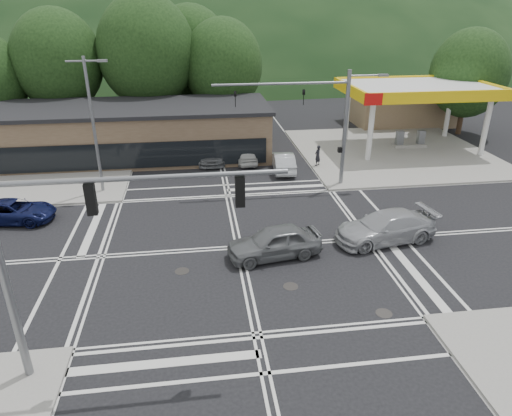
{
  "coord_description": "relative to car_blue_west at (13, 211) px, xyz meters",
  "views": [
    {
      "loc": [
        -1.99,
        -21.32,
        12.0
      ],
      "look_at": [
        1.18,
        1.87,
        1.4
      ],
      "focal_mm": 32.0,
      "sensor_mm": 36.0,
      "label": 1
    }
  ],
  "objects": [
    {
      "name": "car_grey_center",
      "position": [
        14.67,
        -6.17,
        0.16
      ],
      "size": [
        5.1,
        2.7,
        1.65
      ],
      "primitive_type": "imported",
      "rotation": [
        0.0,
        0.0,
        -1.41
      ],
      "color": "slate",
      "rests_on": "ground"
    },
    {
      "name": "signal_mast_ne",
      "position": [
        19.9,
        3.2,
        4.41
      ],
      "size": [
        11.65,
        0.3,
        8.0
      ],
      "color": "slate",
      "rests_on": "ground"
    },
    {
      "name": "convenience_store",
      "position": [
        32.95,
        20.0,
        1.24
      ],
      "size": [
        10.0,
        6.0,
        3.8
      ],
      "primitive_type": "cube",
      "color": "#846B4F",
      "rests_on": "ground"
    },
    {
      "name": "car_silver_east",
      "position": [
        20.95,
        -5.3,
        0.15
      ],
      "size": [
        5.93,
        3.17,
        1.64
      ],
      "primitive_type": "imported",
      "rotation": [
        0.0,
        0.0,
        -1.41
      ],
      "color": "#A7A9AE",
      "rests_on": "ground"
    },
    {
      "name": "gas_station_canopy",
      "position": [
        29.94,
        10.99,
        4.38
      ],
      "size": [
        12.32,
        8.34,
        5.75
      ],
      "color": "silver",
      "rests_on": "ground"
    },
    {
      "name": "sidewalk_nw",
      "position": [
        -2.05,
        10.0,
        -0.59
      ],
      "size": [
        16.0,
        16.0,
        0.15
      ],
      "primitive_type": "cube",
      "color": "gray",
      "rests_on": "ground"
    },
    {
      "name": "tree_ne",
      "position": [
        36.95,
        15.0,
        5.18
      ],
      "size": [
        7.2,
        7.2,
        9.99
      ],
      "color": "#382619",
      "rests_on": "ground"
    },
    {
      "name": "tree_n_a",
      "position": [
        -1.05,
        19.0,
        6.48
      ],
      "size": [
        8.0,
        8.0,
        11.75
      ],
      "color": "#382619",
      "rests_on": "ground"
    },
    {
      "name": "pedestrian",
      "position": [
        20.45,
        7.13,
        0.3
      ],
      "size": [
        0.71,
        0.68,
        1.64
      ],
      "primitive_type": "imported",
      "rotation": [
        0.0,
        0.0,
        3.82
      ],
      "color": "black",
      "rests_on": "sidewalk_ne"
    },
    {
      "name": "commercial_row",
      "position": [
        4.95,
        12.0,
        1.34
      ],
      "size": [
        24.0,
        8.0,
        4.0
      ],
      "primitive_type": "cube",
      "color": "brown",
      "rests_on": "ground"
    },
    {
      "name": "tree_n_c",
      "position": [
        13.95,
        19.0,
        5.83
      ],
      "size": [
        7.6,
        7.6,
        10.87
      ],
      "color": "#382619",
      "rests_on": "ground"
    },
    {
      "name": "streetlight_nw",
      "position": [
        4.51,
        4.0,
        4.39
      ],
      "size": [
        2.5,
        0.25,
        9.0
      ],
      "color": "slate",
      "rests_on": "ground"
    },
    {
      "name": "car_northbound",
      "position": [
        12.13,
        10.0,
        0.11
      ],
      "size": [
        2.2,
        5.31,
        1.54
      ],
      "primitive_type": "imported",
      "rotation": [
        0.0,
        0.0,
        0.01
      ],
      "color": "slate",
      "rests_on": "ground"
    },
    {
      "name": "ground",
      "position": [
        12.95,
        -5.0,
        -0.66
      ],
      "size": [
        120.0,
        120.0,
        0.0
      ],
      "primitive_type": "plane",
      "color": "black",
      "rests_on": "ground"
    },
    {
      "name": "car_queue_b",
      "position": [
        14.96,
        9.0,
        -0.0
      ],
      "size": [
        1.68,
        3.93,
        1.32
      ],
      "primitive_type": "imported",
      "rotation": [
        0.0,
        0.0,
        3.17
      ],
      "color": "silver",
      "rests_on": "ground"
    },
    {
      "name": "car_blue_west",
      "position": [
        0.0,
        0.0,
        0.0
      ],
      "size": [
        5.03,
        2.83,
        1.33
      ],
      "primitive_type": "imported",
      "rotation": [
        0.0,
        0.0,
        1.43
      ],
      "color": "#0E143F",
      "rests_on": "ground"
    },
    {
      "name": "sidewalk_ne",
      "position": [
        27.95,
        10.0,
        -0.59
      ],
      "size": [
        16.0,
        16.0,
        0.15
      ],
      "primitive_type": "cube",
      "color": "gray",
      "rests_on": "ground"
    },
    {
      "name": "hill_north",
      "position": [
        12.95,
        85.0,
        -0.66
      ],
      "size": [
        252.0,
        126.0,
        140.0
      ],
      "primitive_type": "ellipsoid",
      "color": "black",
      "rests_on": "ground"
    },
    {
      "name": "tree_n_e",
      "position": [
        10.95,
        23.0,
        6.48
      ],
      "size": [
        8.4,
        8.4,
        11.98
      ],
      "color": "#382619",
      "rests_on": "ground"
    },
    {
      "name": "tree_n_b",
      "position": [
        6.95,
        19.0,
        7.13
      ],
      "size": [
        9.0,
        9.0,
        12.98
      ],
      "color": "#382619",
      "rests_on": "ground"
    },
    {
      "name": "car_queue_a",
      "position": [
        17.61,
        6.71,
        0.06
      ],
      "size": [
        1.85,
        4.49,
        1.45
      ],
      "primitive_type": "imported",
      "rotation": [
        0.0,
        0.0,
        3.07
      ],
      "color": "#BABEC2",
      "rests_on": "ground"
    },
    {
      "name": "signal_mast_sw",
      "position": [
        6.56,
        -13.2,
        4.46
      ],
      "size": [
        9.14,
        0.28,
        8.0
      ],
      "color": "slate",
      "rests_on": "ground"
    }
  ]
}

